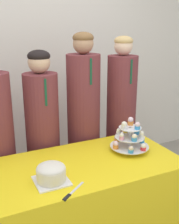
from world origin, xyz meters
TOP-DOWN VIEW (x-y plane):
  - wall_back at (0.00, 1.77)m, footprint 9.00×0.06m
  - table at (0.00, 0.37)m, footprint 1.43×0.74m
  - round_cake at (-0.30, 0.23)m, footprint 0.21×0.21m
  - cake_knife at (-0.24, 0.04)m, footprint 0.19×0.15m
  - cupcake_stand at (0.42, 0.41)m, footprint 0.31×0.31m
  - student_1 at (-0.14, 0.93)m, footprint 0.29×0.30m
  - student_2 at (0.25, 0.93)m, footprint 0.30×0.31m
  - student_3 at (0.66, 0.93)m, footprint 0.29×0.29m

SIDE VIEW (x-z plane):
  - table at x=0.00m, z-range 0.00..0.75m
  - student_1 at x=-0.14m, z-range -0.04..1.49m
  - cake_knife at x=-0.24m, z-range 0.74..0.75m
  - student_3 at x=0.66m, z-range -0.04..1.58m
  - student_2 at x=0.25m, z-range -0.04..1.62m
  - round_cake at x=-0.30m, z-range 0.75..0.88m
  - cupcake_stand at x=0.42m, z-range 0.73..1.00m
  - wall_back at x=0.00m, z-range 0.00..2.70m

